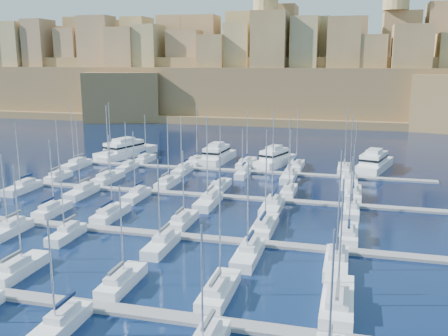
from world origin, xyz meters
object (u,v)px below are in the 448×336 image
(sailboat_2, at_px, (19,268))
(motor_yacht_d, at_px, (374,163))
(motor_yacht_c, at_px, (275,159))
(motor_yacht_b, at_px, (217,155))
(sailboat_4, at_px, (219,291))
(motor_yacht_a, at_px, (126,150))

(sailboat_2, relative_size, motor_yacht_d, 0.76)
(sailboat_2, xyz_separation_m, motor_yacht_c, (19.54, 69.29, 0.99))
(sailboat_2, height_order, motor_yacht_b, sailboat_2)
(motor_yacht_b, bearing_deg, sailboat_2, -94.08)
(sailboat_4, bearing_deg, sailboat_2, -179.40)
(sailboat_4, xyz_separation_m, motor_yacht_b, (-19.39, 69.66, 0.97))
(sailboat_4, xyz_separation_m, motor_yacht_c, (-4.85, 69.03, 0.97))
(motor_yacht_c, bearing_deg, sailboat_2, -105.75)
(motor_yacht_a, bearing_deg, sailboat_2, -74.03)
(sailboat_4, xyz_separation_m, motor_yacht_a, (-44.79, 71.05, 0.97))
(motor_yacht_c, bearing_deg, motor_yacht_a, 177.10)
(motor_yacht_a, relative_size, motor_yacht_b, 1.21)
(sailboat_2, xyz_separation_m, motor_yacht_a, (-20.41, 71.31, 0.99))
(motor_yacht_b, bearing_deg, sailboat_4, -74.44)
(motor_yacht_c, bearing_deg, motor_yacht_d, 2.71)
(motor_yacht_b, relative_size, motor_yacht_c, 1.07)
(motor_yacht_d, bearing_deg, motor_yacht_b, -179.31)
(motor_yacht_a, xyz_separation_m, motor_yacht_b, (25.40, -1.39, 0.00))
(motor_yacht_b, distance_m, motor_yacht_c, 14.56)
(sailboat_2, relative_size, motor_yacht_c, 0.88)
(motor_yacht_a, xyz_separation_m, motor_yacht_d, (62.79, -0.94, 0.00))
(motor_yacht_b, height_order, motor_yacht_d, same)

